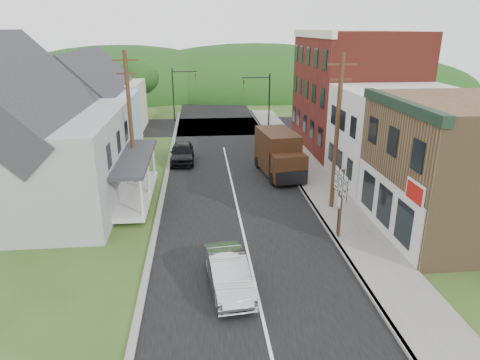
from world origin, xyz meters
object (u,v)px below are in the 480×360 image
object	(u,v)px
silver_sedan	(228,273)
delivery_van	(279,154)
dark_sedan	(182,153)
warning_sign	(339,203)
route_sign_cluster	(341,194)

from	to	relation	value
silver_sedan	delivery_van	xyz separation A→B (m)	(4.71, 14.17, 0.90)
silver_sedan	dark_sedan	bearing A→B (deg)	91.49
silver_sedan	dark_sedan	distance (m)	18.29
delivery_van	dark_sedan	bearing A→B (deg)	144.04
delivery_van	warning_sign	world-z (taller)	delivery_van
delivery_van	route_sign_cluster	distance (m)	10.37
route_sign_cluster	warning_sign	size ratio (longest dim) A/B	1.32
dark_sedan	delivery_van	world-z (taller)	delivery_van
warning_sign	delivery_van	bearing A→B (deg)	109.01
dark_sedan	route_sign_cluster	size ratio (longest dim) A/B	1.28
dark_sedan	delivery_van	size ratio (longest dim) A/B	0.77
silver_sedan	warning_sign	distance (m)	7.31
silver_sedan	warning_sign	bearing A→B (deg)	28.80
silver_sedan	route_sign_cluster	size ratio (longest dim) A/B	1.21
delivery_van	warning_sign	bearing A→B (deg)	-90.25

